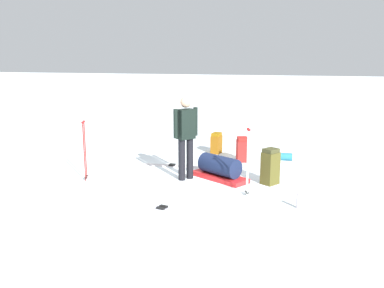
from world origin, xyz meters
name	(u,v)px	position (x,y,z in m)	size (l,w,h in m)	color
ground_plane	(192,176)	(0.00, 0.00, 0.00)	(80.00, 80.00, 0.00)	white
skier_standing	(186,134)	(-0.21, 0.08, 0.95)	(0.45, 0.41, 1.70)	black
ski_pair_near	(162,209)	(-1.96, 0.07, 0.01)	(0.70, 1.95, 0.05)	silver
ski_pair_far	(172,166)	(0.69, 0.62, 0.01)	(0.23, 1.83, 0.05)	silver
backpack_large_dark	(242,150)	(1.50, -0.89, 0.29)	(0.36, 0.33, 0.59)	#A2201E
backpack_bright	(270,167)	(-0.16, -1.62, 0.35)	(0.40, 0.39, 0.72)	#4D481C
backpack_small_spare	(216,143)	(2.20, -0.15, 0.26)	(0.34, 0.28, 0.53)	brown
ski_poles_planted_near	(85,147)	(-0.70, 2.07, 0.68)	(0.21, 0.11, 1.22)	maroon
ski_poles_planted_far	(248,158)	(-0.94, -1.24, 0.70)	(0.16, 0.10, 1.25)	#B5BFBE
gear_sled	(220,168)	(-0.05, -0.59, 0.22)	(1.07, 1.30, 0.49)	red
sleeping_mat_rolled	(281,156)	(1.83, -1.79, 0.09)	(0.18, 0.18, 0.55)	teal
thermos_bottle	(298,201)	(-1.41, -2.14, 0.13)	(0.07, 0.07, 0.26)	#BAB0B8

